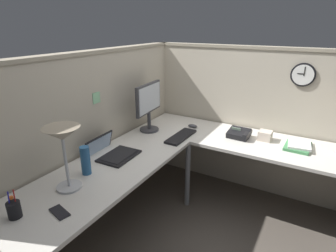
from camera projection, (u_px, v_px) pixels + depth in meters
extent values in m
plane|color=#4C443D|center=(194.00, 218.00, 2.71)|extent=(6.80, 6.80, 0.00)
cube|color=#B7AD99|center=(95.00, 140.00, 2.55)|extent=(2.57, 0.10, 1.55)
cube|color=gray|center=(86.00, 52.00, 2.28)|extent=(2.57, 0.12, 0.03)
cube|color=#B7AD99|center=(252.00, 122.00, 3.02)|extent=(0.10, 2.37, 1.55)
cube|color=gray|center=(260.00, 48.00, 2.75)|extent=(0.12, 2.37, 0.03)
cube|color=beige|center=(129.00, 156.00, 2.38)|extent=(2.35, 0.66, 0.03)
cube|color=beige|center=(277.00, 147.00, 2.56)|extent=(0.66, 1.49, 0.03)
cylinder|color=slate|center=(188.00, 175.00, 2.80)|extent=(0.05, 0.05, 0.70)
cylinder|color=#38383D|center=(149.00, 129.00, 2.92)|extent=(0.20, 0.20, 0.02)
cylinder|color=#38383D|center=(149.00, 120.00, 2.88)|extent=(0.04, 0.04, 0.20)
cube|color=#38383D|center=(148.00, 98.00, 2.80)|extent=(0.46, 0.07, 0.30)
cube|color=silver|center=(150.00, 98.00, 2.79)|extent=(0.42, 0.04, 0.26)
cube|color=black|center=(119.00, 156.00, 2.33)|extent=(0.35, 0.25, 0.02)
cube|color=black|center=(119.00, 155.00, 2.33)|extent=(0.30, 0.19, 0.00)
cube|color=black|center=(98.00, 147.00, 2.42)|extent=(0.34, 0.08, 0.22)
cube|color=#99B2D1|center=(99.00, 147.00, 2.42)|extent=(0.31, 0.07, 0.18)
cube|color=black|center=(181.00, 136.00, 2.73)|extent=(0.43, 0.14, 0.02)
ellipsoid|color=#38383D|center=(193.00, 126.00, 2.99)|extent=(0.06, 0.10, 0.03)
cylinder|color=#B7BABF|center=(69.00, 187.00, 1.90)|extent=(0.17, 0.17, 0.02)
cylinder|color=#B7BABF|center=(66.00, 162.00, 1.83)|extent=(0.02, 0.02, 0.38)
cone|color=gray|center=(62.00, 134.00, 1.76)|extent=(0.24, 0.24, 0.09)
cylinder|color=black|center=(14.00, 210.00, 1.59)|extent=(0.08, 0.08, 0.10)
cylinder|color=#1E1EB2|center=(9.00, 201.00, 1.57)|extent=(0.01, 0.02, 0.13)
cylinder|color=#B21E1E|center=(15.00, 199.00, 1.58)|extent=(0.01, 0.01, 0.13)
cylinder|color=#D8591E|center=(11.00, 198.00, 1.58)|extent=(0.03, 0.03, 0.01)
cube|color=black|center=(60.00, 212.00, 1.64)|extent=(0.10, 0.16, 0.01)
cylinder|color=#26598C|center=(86.00, 160.00, 2.04)|extent=(0.07, 0.07, 0.22)
cube|color=black|center=(239.00, 134.00, 2.73)|extent=(0.20, 0.21, 0.10)
cube|color=#8CA58C|center=(236.00, 130.00, 2.73)|extent=(0.02, 0.09, 0.04)
cube|color=black|center=(247.00, 134.00, 2.68)|extent=(0.19, 0.05, 0.04)
cube|color=#3F7F4C|center=(298.00, 146.00, 2.51)|extent=(0.29, 0.22, 0.02)
cube|color=silver|center=(299.00, 144.00, 2.51)|extent=(0.28, 0.22, 0.02)
cube|color=beige|center=(265.00, 136.00, 2.66)|extent=(0.12, 0.12, 0.09)
cylinder|color=black|center=(303.00, 75.00, 2.59)|extent=(0.03, 0.22, 0.22)
cylinder|color=white|center=(303.00, 75.00, 2.57)|extent=(0.00, 0.19, 0.19)
cube|color=black|center=(301.00, 74.00, 2.58)|extent=(0.00, 0.06, 0.01)
cube|color=black|center=(305.00, 71.00, 2.55)|extent=(0.00, 0.01, 0.08)
cube|color=#8CCC99|center=(96.00, 98.00, 2.40)|extent=(0.09, 0.00, 0.10)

